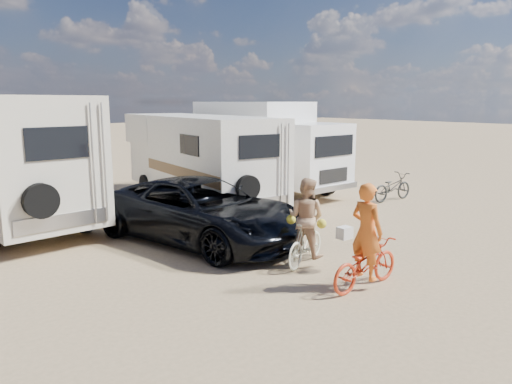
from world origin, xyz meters
TOP-DOWN VIEW (x-y plane):
  - ground at (0.00, 0.00)m, footprint 140.00×140.00m
  - rv_main at (0.46, 6.53)m, footprint 2.99×7.84m
  - rv_left at (-5.19, 7.22)m, footprint 3.26×7.63m
  - box_truck at (3.66, 6.73)m, footprint 2.87×6.45m
  - dark_suv at (-1.84, 2.52)m, footprint 3.84×5.99m
  - bike_man at (-1.04, -1.91)m, footprint 1.77×0.69m
  - bike_woman at (-1.00, -0.28)m, footprint 1.60×0.97m
  - rider_man at (-1.04, -1.91)m, footprint 0.46×0.67m
  - rider_woman at (-1.00, -0.28)m, footprint 0.88×0.98m
  - bike_parked at (5.98, 2.80)m, footprint 1.83×0.67m
  - cooler at (0.58, 3.73)m, footprint 0.69×0.56m
  - crate at (0.56, 3.20)m, footprint 0.58×0.58m

SIDE VIEW (x-z plane):
  - ground at x=0.00m, z-range 0.00..0.00m
  - crate at x=0.56m, z-range 0.00..0.35m
  - cooler at x=0.58m, z-range 0.00..0.50m
  - bike_man at x=-1.04m, z-range 0.00..0.92m
  - bike_woman at x=-1.00m, z-range 0.00..0.93m
  - bike_parked at x=5.98m, z-range 0.00..0.96m
  - dark_suv at x=-1.84m, z-range 0.00..1.54m
  - rider_woman at x=-1.00m, z-range 0.00..1.66m
  - rider_man at x=-1.04m, z-range 0.00..1.78m
  - rv_main at x=0.46m, z-range 0.00..2.92m
  - box_truck at x=3.66m, z-range 0.00..3.37m
  - rv_left at x=-5.19m, z-range 0.00..3.51m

